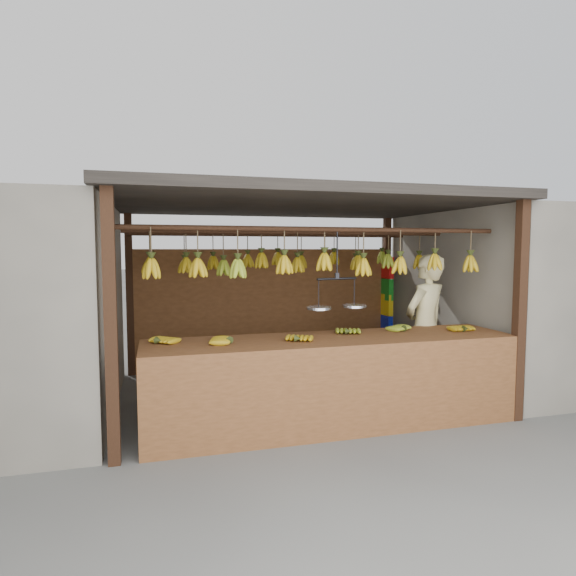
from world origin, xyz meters
name	(u,v)px	position (x,y,z in m)	size (l,w,h in m)	color
ground	(294,394)	(0.00, 0.00, 0.00)	(80.00, 80.00, 0.00)	#5B5B57
stall	(287,236)	(0.00, 0.33, 1.97)	(4.30, 3.30, 2.40)	black
neighbor_right	(537,295)	(3.60, 0.00, 1.15)	(3.00, 3.00, 2.30)	slate
counter	(337,359)	(0.09, -1.24, 0.71)	(3.80, 0.86, 0.96)	brown
hanging_bananas	(295,263)	(0.01, 0.00, 1.63)	(3.59, 2.26, 0.38)	#B79013
balance_scale	(337,303)	(0.17, -1.00, 1.25)	(0.67, 0.32, 0.82)	black
vendor	(425,327)	(1.46, -0.59, 0.87)	(0.63, 0.42, 1.74)	beige
bag_bundles	(387,297)	(1.94, 1.35, 1.03)	(0.08, 0.26, 1.28)	red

